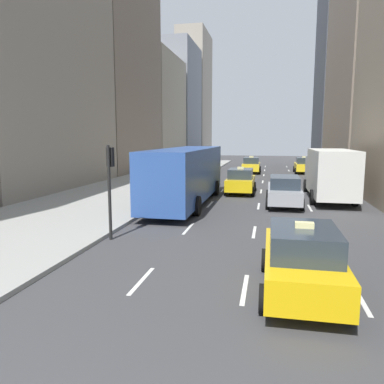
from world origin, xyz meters
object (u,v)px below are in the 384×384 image
object	(u,v)px
taxi_lead	(251,165)
taxi_third	(241,181)
box_truck	(329,172)
traffic_light_pole	(110,177)
taxi_fourth	(304,165)
city_bus	(186,174)
sedan_black_near	(284,190)
taxi_second	(302,259)

from	to	relation	value
taxi_lead	taxi_third	bearing A→B (deg)	-90.00
taxi_third	box_truck	xyz separation A→B (m)	(5.60, -1.55, 0.83)
traffic_light_pole	box_truck	bearing A→B (deg)	50.07
taxi_fourth	box_truck	size ratio (longest dim) A/B	0.52
taxi_lead	box_truck	distance (m)	17.74
city_bus	sedan_black_near	bearing A→B (deg)	6.21
taxi_second	box_truck	size ratio (longest dim) A/B	0.52
taxi_lead	taxi_third	distance (m)	15.26
taxi_second	sedan_black_near	xyz separation A→B (m)	(0.00, 12.52, -0.01)
city_bus	box_truck	world-z (taller)	city_bus
city_bus	box_truck	distance (m)	9.03
taxi_lead	taxi_second	xyz separation A→B (m)	(2.80, -32.01, 0.00)
taxi_lead	taxi_fourth	world-z (taller)	same
taxi_lead	city_bus	distance (m)	20.31
taxi_third	taxi_fourth	world-z (taller)	same
taxi_lead	traffic_light_pole	distance (m)	28.54
sedan_black_near	box_truck	size ratio (longest dim) A/B	0.59
city_bus	traffic_light_pole	world-z (taller)	traffic_light_pole
taxi_third	taxi_fourth	bearing A→B (deg)	70.91
taxi_lead	traffic_light_pole	size ratio (longest dim) A/B	1.22
sedan_black_near	traffic_light_pole	distance (m)	11.15
taxi_lead	sedan_black_near	xyz separation A→B (m)	(2.80, -19.48, -0.01)
taxi_third	sedan_black_near	distance (m)	5.07
taxi_lead	box_truck	size ratio (longest dim) A/B	0.52
taxi_fourth	box_truck	world-z (taller)	box_truck
taxi_lead	city_bus	size ratio (longest dim) A/B	0.38
taxi_second	sedan_black_near	size ratio (longest dim) A/B	0.89
taxi_fourth	traffic_light_pole	xyz separation A→B (m)	(-9.55, -29.14, 1.53)
city_bus	traffic_light_pole	bearing A→B (deg)	-97.97
traffic_light_pole	sedan_black_near	bearing A→B (deg)	52.33
taxi_second	taxi_fourth	distance (m)	33.04
taxi_second	box_truck	distance (m)	15.47
taxi_second	traffic_light_pole	distance (m)	7.89
taxi_lead	taxi_third	size ratio (longest dim) A/B	1.00
sedan_black_near	city_bus	world-z (taller)	city_bus
sedan_black_near	taxi_fourth	bearing A→B (deg)	82.19
sedan_black_near	traffic_light_pole	bearing A→B (deg)	-127.67
taxi_fourth	city_bus	xyz separation A→B (m)	(-8.41, -21.01, 0.91)
taxi_fourth	taxi_lead	bearing A→B (deg)	-170.70
taxi_lead	taxi_fourth	distance (m)	5.67
taxi_second	sedan_black_near	world-z (taller)	taxi_second
taxi_third	box_truck	bearing A→B (deg)	-15.51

